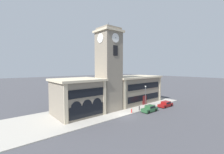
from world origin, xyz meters
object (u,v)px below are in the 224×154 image
at_px(fire_hydrant, 132,111).
at_px(street_lamp, 145,93).
at_px(parked_car_near, 150,108).
at_px(parked_car_mid, 166,104).
at_px(bollard, 139,108).

bearing_deg(fire_hydrant, street_lamp, 3.60).
height_order(parked_car_near, fire_hydrant, parked_car_near).
height_order(parked_car_near, parked_car_mid, parked_car_near).
distance_m(parked_car_near, parked_car_mid, 6.75).
xyz_separation_m(parked_car_near, parked_car_mid, (6.75, -0.00, -0.05)).
bearing_deg(parked_car_near, street_lamp, -118.57).
bearing_deg(street_lamp, parked_car_near, -119.95).
relative_size(street_lamp, bollard, 5.12).
distance_m(parked_car_mid, fire_hydrant, 10.89).
bearing_deg(street_lamp, bollard, -173.77).
bearing_deg(fire_hydrant, parked_car_near, -24.70).
xyz_separation_m(street_lamp, bollard, (-2.59, -0.28, -3.08)).
xyz_separation_m(parked_car_mid, bollard, (-8.10, 1.87, -0.04)).
distance_m(parked_car_near, bollard, 2.31).
height_order(parked_car_mid, street_lamp, street_lamp).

